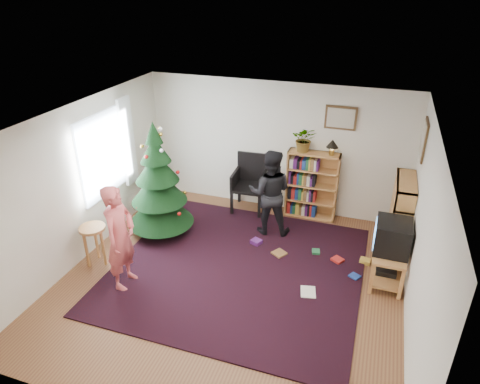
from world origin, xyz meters
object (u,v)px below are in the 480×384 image
(potted_plant, at_px, (304,139))
(person_standing, at_px, (120,238))
(christmas_tree, at_px, (159,189))
(table_lamp, at_px, (332,145))
(picture_back, at_px, (341,118))
(bookshelf_back, at_px, (312,184))
(person_by_chair, at_px, (270,193))
(stool, at_px, (93,235))
(tv_stand, at_px, (388,263))
(crt_tv, at_px, (392,236))
(armchair, at_px, (251,180))
(picture_right, at_px, (424,140))
(bookshelf_right, at_px, (400,215))

(potted_plant, bearing_deg, person_standing, -124.94)
(christmas_tree, xyz_separation_m, person_standing, (0.17, -1.46, -0.05))
(table_lamp, bearing_deg, picture_back, 58.51)
(bookshelf_back, xyz_separation_m, person_by_chair, (-0.60, -0.81, 0.12))
(stool, bearing_deg, tv_stand, 13.09)
(person_standing, xyz_separation_m, table_lamp, (2.54, 2.92, 0.68))
(tv_stand, bearing_deg, potted_plant, 136.07)
(tv_stand, bearing_deg, crt_tv, 180.00)
(picture_back, distance_m, person_by_chair, 1.79)
(picture_back, xyz_separation_m, tv_stand, (1.07, -1.73, -1.63))
(picture_back, relative_size, stool, 0.81)
(crt_tv, bearing_deg, potted_plant, 136.02)
(christmas_tree, bearing_deg, person_by_chair, 19.69)
(picture_back, distance_m, armchair, 2.08)
(picture_right, xyz_separation_m, potted_plant, (-1.91, 0.59, -0.41))
(stool, xyz_separation_m, person_standing, (0.72, -0.30, 0.29))
(christmas_tree, xyz_separation_m, bookshelf_right, (3.98, 0.77, -0.20))
(potted_plant, bearing_deg, crt_tv, -43.98)
(person_by_chair, bearing_deg, potted_plant, -126.03)
(bookshelf_back, height_order, tv_stand, bookshelf_back)
(bookshelf_back, bearing_deg, person_by_chair, -126.39)
(tv_stand, distance_m, person_by_chair, 2.24)
(tv_stand, height_order, person_by_chair, person_by_chair)
(bookshelf_back, xyz_separation_m, potted_plant, (-0.20, 0.00, 0.87))
(christmas_tree, bearing_deg, bookshelf_right, 10.92)
(person_standing, bearing_deg, potted_plant, -36.66)
(picture_back, xyz_separation_m, bookshelf_back, (-0.38, -0.14, -1.29))
(picture_back, bearing_deg, person_by_chair, -136.03)
(bookshelf_back, relative_size, tv_stand, 1.55)
(crt_tv, height_order, person_by_chair, person_by_chair)
(picture_right, bearing_deg, crt_tv, -104.43)
(armchair, distance_m, potted_plant, 1.36)
(person_standing, bearing_deg, table_lamp, -42.73)
(stool, bearing_deg, bookshelf_back, 41.44)
(christmas_tree, height_order, tv_stand, christmas_tree)
(armchair, height_order, person_standing, person_standing)
(armchair, bearing_deg, table_lamp, -1.99)
(picture_right, bearing_deg, tv_stand, -104.28)
(crt_tv, height_order, stool, crt_tv)
(christmas_tree, bearing_deg, table_lamp, 28.29)
(picture_back, relative_size, bookshelf_right, 0.42)
(crt_tv, bearing_deg, table_lamp, 125.84)
(bookshelf_right, bearing_deg, person_standing, 120.34)
(picture_right, xyz_separation_m, person_standing, (-3.95, -2.33, -1.13))
(bookshelf_back, height_order, stool, bookshelf_back)
(picture_back, relative_size, person_by_chair, 0.35)
(christmas_tree, xyz_separation_m, armchair, (1.23, 1.42, -0.27))
(bookshelf_right, distance_m, crt_tv, 0.92)
(bookshelf_back, bearing_deg, tv_stand, -47.62)
(bookshelf_back, xyz_separation_m, tv_stand, (1.45, -1.59, -0.34))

